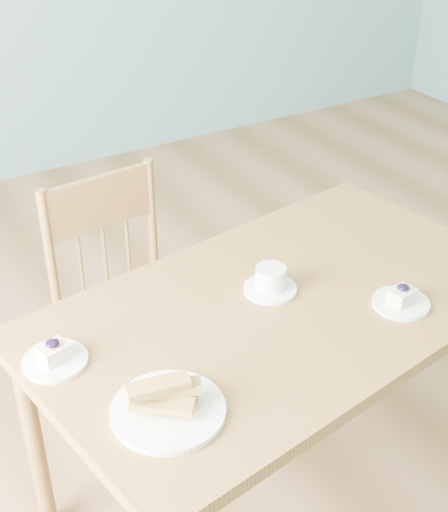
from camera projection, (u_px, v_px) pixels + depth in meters
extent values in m
cube|color=#936945|center=(375.00, 441.00, 2.28)|extent=(5.00, 5.00, 0.01)
cube|color=olive|center=(283.00, 308.00, 1.77)|extent=(1.35, 0.90, 0.04)
cylinder|color=olive|center=(35.00, 443.00, 1.84)|extent=(0.05, 0.05, 0.64)
cylinder|color=olive|center=(338.00, 284.00, 2.46)|extent=(0.05, 0.05, 0.64)
cube|color=olive|center=(135.00, 326.00, 2.15)|extent=(0.41, 0.40, 0.04)
cylinder|color=olive|center=(118.00, 427.00, 2.07)|extent=(0.03, 0.03, 0.37)
cylinder|color=olive|center=(209.00, 383.00, 2.23)|extent=(0.03, 0.03, 0.37)
cylinder|color=olive|center=(71.00, 371.00, 2.28)|extent=(0.03, 0.03, 0.37)
cylinder|color=olive|center=(158.00, 334.00, 2.44)|extent=(0.03, 0.03, 0.37)
cylinder|color=olive|center=(50.00, 256.00, 2.05)|extent=(0.03, 0.03, 0.42)
cylinder|color=olive|center=(152.00, 222.00, 2.22)|extent=(0.03, 0.03, 0.42)
cube|color=olive|center=(99.00, 202.00, 2.07)|extent=(0.32, 0.05, 0.16)
cylinder|color=olive|center=(82.00, 271.00, 2.14)|extent=(0.01, 0.01, 0.25)
cylinder|color=olive|center=(105.00, 262.00, 2.18)|extent=(0.01, 0.01, 0.25)
cylinder|color=olive|center=(129.00, 254.00, 2.22)|extent=(0.01, 0.01, 0.25)
cylinder|color=white|center=(401.00, 303.00, 1.75)|extent=(0.14, 0.14, 0.01)
cube|color=beige|center=(402.00, 296.00, 1.74)|extent=(0.07, 0.06, 0.04)
ellipsoid|color=black|center=(403.00, 287.00, 1.73)|extent=(0.03, 0.03, 0.01)
sphere|color=black|center=(405.00, 286.00, 1.73)|extent=(0.01, 0.01, 0.01)
sphere|color=black|center=(399.00, 287.00, 1.73)|extent=(0.01, 0.01, 0.01)
sphere|color=black|center=(406.00, 289.00, 1.72)|extent=(0.01, 0.01, 0.01)
cylinder|color=white|center=(55.00, 361.00, 1.57)|extent=(0.14, 0.14, 0.01)
cube|color=beige|center=(54.00, 352.00, 1.55)|extent=(0.07, 0.06, 0.04)
ellipsoid|color=black|center=(52.00, 343.00, 1.54)|extent=(0.03, 0.03, 0.01)
sphere|color=black|center=(56.00, 341.00, 1.55)|extent=(0.01, 0.01, 0.01)
sphere|color=black|center=(48.00, 343.00, 1.54)|extent=(0.01, 0.01, 0.01)
sphere|color=black|center=(55.00, 345.00, 1.54)|extent=(0.01, 0.01, 0.01)
cylinder|color=white|center=(270.00, 289.00, 1.80)|extent=(0.14, 0.14, 0.01)
cylinder|color=white|center=(271.00, 278.00, 1.79)|extent=(0.10, 0.10, 0.06)
cylinder|color=#906340|center=(271.00, 270.00, 1.77)|extent=(0.07, 0.07, 0.00)
torus|color=white|center=(280.00, 271.00, 1.81)|extent=(0.05, 0.02, 0.04)
cylinder|color=white|center=(168.00, 411.00, 1.43)|extent=(0.23, 0.23, 0.01)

